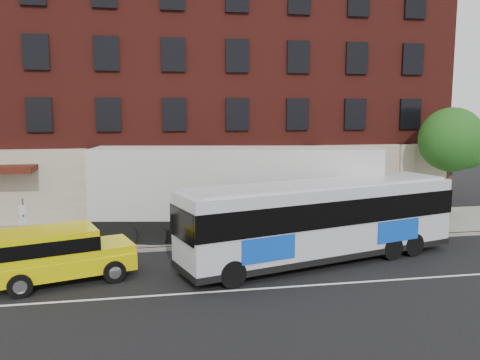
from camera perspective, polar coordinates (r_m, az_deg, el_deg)
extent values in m
plane|color=black|center=(17.53, 0.99, -12.87)|extent=(120.00, 120.00, 0.00)
cube|color=gray|center=(26.00, -2.98, -5.71)|extent=(60.00, 6.00, 0.15)
cube|color=gray|center=(23.13, -1.99, -7.46)|extent=(60.00, 0.25, 0.15)
cube|color=white|center=(17.99, 0.67, -12.30)|extent=(60.00, 0.12, 0.01)
cube|color=#551A14|center=(33.23, -4.92, 10.44)|extent=(30.00, 10.00, 15.00)
cube|color=#C2B69A|center=(28.38, -3.76, -0.28)|extent=(30.00, 0.35, 4.00)
cube|color=#C2B69A|center=(28.23, -15.93, -0.62)|extent=(0.90, 0.55, 4.00)
cube|color=#C2B69A|center=(28.29, -3.74, -0.31)|extent=(0.90, 0.55, 4.00)
cube|color=#C2B69A|center=(29.59, 7.88, 0.00)|extent=(0.90, 0.55, 4.00)
cube|color=#C2B69A|center=(31.98, 18.13, 0.28)|extent=(0.90, 0.55, 4.00)
cube|color=black|center=(28.49, -21.74, 6.87)|extent=(1.30, 0.20, 1.80)
cube|color=black|center=(28.03, -14.66, 7.17)|extent=(1.30, 0.20, 1.80)
cube|color=black|center=(28.01, -7.44, 7.36)|extent=(1.30, 0.20, 1.80)
cube|color=black|center=(28.41, -0.32, 7.44)|extent=(1.30, 0.20, 1.80)
cube|color=black|center=(29.23, 6.51, 7.41)|extent=(1.30, 0.20, 1.80)
cube|color=black|center=(30.44, 12.87, 7.28)|extent=(1.30, 0.20, 1.80)
cube|color=black|center=(31.98, 18.69, 7.09)|extent=(1.30, 0.20, 1.80)
cube|color=black|center=(28.64, -22.09, 13.28)|extent=(1.30, 0.20, 1.80)
cube|color=black|center=(28.18, -14.90, 13.69)|extent=(1.30, 0.20, 1.80)
cube|color=black|center=(28.15, -7.56, 13.89)|extent=(1.30, 0.20, 1.80)
cube|color=black|center=(28.56, -0.32, 13.87)|extent=(1.30, 0.20, 1.80)
cube|color=black|center=(29.37, 6.61, 13.66)|extent=(1.30, 0.20, 1.80)
cube|color=black|center=(30.57, 13.07, 13.29)|extent=(1.30, 0.20, 1.80)
cube|color=black|center=(32.11, 18.95, 12.80)|extent=(1.30, 0.20, 1.80)
cube|color=black|center=(31.04, 13.27, 19.17)|extent=(1.30, 0.20, 1.80)
cube|color=black|center=(32.55, 19.22, 18.42)|extent=(1.30, 0.20, 1.80)
cube|color=black|center=(29.10, -24.74, -1.60)|extent=(2.60, 0.15, 2.80)
cube|color=black|center=(28.21, -12.85, -1.34)|extent=(2.60, 0.15, 2.80)
cube|color=black|center=(28.59, -0.75, -1.01)|extent=(2.60, 0.15, 2.80)
cube|color=black|center=(30.18, 10.55, -0.67)|extent=(2.60, 0.15, 2.80)
cylinder|color=slate|center=(23.39, -23.23, -4.98)|extent=(0.07, 0.07, 2.50)
cube|color=silver|center=(23.09, -23.42, -3.12)|extent=(0.30, 0.03, 0.40)
cube|color=silver|center=(23.19, -23.35, -4.34)|extent=(0.30, 0.03, 0.35)
cylinder|color=#35291A|center=(30.91, 22.53, -1.14)|extent=(0.32, 0.32, 3.00)
sphere|color=#1D4C15|center=(30.61, 22.82, 4.23)|extent=(3.60, 3.60, 3.60)
sphere|color=#1D4C15|center=(30.70, 24.27, 3.22)|extent=(2.20, 2.20, 2.20)
sphere|color=#1D4C15|center=(30.65, 21.43, 3.56)|extent=(2.00, 2.00, 2.00)
cube|color=silver|center=(20.93, 9.17, -4.42)|extent=(12.22, 5.75, 2.85)
cube|color=black|center=(21.26, 9.09, -7.91)|extent=(12.28, 5.81, 0.25)
cube|color=silver|center=(20.66, 9.27, -0.43)|extent=(11.56, 5.30, 0.12)
cube|color=black|center=(20.83, 9.20, -3.15)|extent=(12.32, 5.85, 1.00)
cube|color=blue|center=(18.32, 3.30, -7.84)|extent=(2.12, 0.65, 0.90)
cube|color=blue|center=(23.84, 13.21, -4.29)|extent=(2.12, 0.65, 0.90)
cylinder|color=black|center=(18.04, -0.88, -10.57)|extent=(1.04, 0.57, 1.00)
cylinder|color=black|center=(20.00, -3.74, -8.70)|extent=(1.04, 0.57, 1.00)
cylinder|color=black|center=(22.15, 16.77, -7.37)|extent=(1.04, 0.57, 1.00)
cylinder|color=black|center=(23.77, 13.01, -6.18)|extent=(1.04, 0.57, 1.00)
cylinder|color=black|center=(22.97, 18.96, -6.92)|extent=(1.04, 0.57, 1.00)
cylinder|color=black|center=(24.54, 15.18, -5.80)|extent=(1.04, 0.57, 1.00)
cube|color=#E9DD04|center=(19.69, -19.31, -8.93)|extent=(5.28, 3.42, 0.61)
cube|color=#E9DD04|center=(19.41, -21.07, -6.76)|extent=(3.81, 2.92, 1.02)
cube|color=black|center=(19.40, -21.08, -6.62)|extent=(3.86, 2.97, 0.51)
cube|color=#E9DD04|center=(19.87, -14.54, -7.20)|extent=(2.04, 2.31, 0.31)
cube|color=black|center=(20.17, -12.31, -8.10)|extent=(0.55, 1.57, 0.56)
cylinder|color=black|center=(19.12, -14.05, -10.03)|extent=(0.86, 0.52, 0.82)
cylinder|color=silver|center=(19.12, -14.05, -10.03)|extent=(0.52, 0.43, 0.45)
cylinder|color=black|center=(20.98, -15.40, -8.44)|extent=(0.86, 0.52, 0.82)
cylinder|color=silver|center=(20.98, -15.40, -8.44)|extent=(0.52, 0.43, 0.45)
cylinder|color=black|center=(18.67, -23.66, -10.93)|extent=(0.86, 0.52, 0.82)
cylinder|color=silver|center=(18.67, -23.66, -10.93)|extent=(0.52, 0.43, 0.45)
cylinder|color=black|center=(20.57, -24.12, -9.20)|extent=(0.86, 0.52, 0.82)
cylinder|color=silver|center=(20.57, -24.12, -9.20)|extent=(0.52, 0.43, 0.45)
cube|color=black|center=(24.27, -0.51, -5.40)|extent=(13.61, 4.95, 1.22)
cube|color=silver|center=(23.85, -0.52, -0.19)|extent=(13.62, 4.99, 3.23)
cylinder|color=black|center=(23.58, -12.84, -6.15)|extent=(1.15, 0.50, 1.11)
cylinder|color=black|center=(26.01, -11.64, -4.77)|extent=(1.15, 0.50, 1.11)
cylinder|color=black|center=(23.33, -9.62, -6.21)|extent=(1.15, 0.50, 1.11)
cylinder|color=black|center=(25.79, -8.72, -4.81)|extent=(1.15, 0.50, 1.11)
cylinder|color=black|center=(23.33, 8.60, -6.19)|extent=(1.15, 0.50, 1.11)
cylinder|color=black|center=(25.79, 7.70, -4.79)|extent=(1.15, 0.50, 1.11)
cylinder|color=black|center=(23.58, 11.82, -6.12)|extent=(1.15, 0.50, 1.11)
cylinder|color=black|center=(26.01, 10.63, -4.75)|extent=(1.15, 0.50, 1.11)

